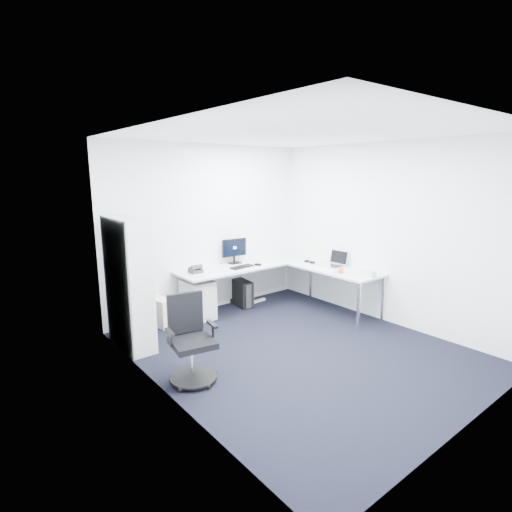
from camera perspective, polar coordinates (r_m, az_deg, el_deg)
ground at (r=5.35m, az=5.93°, el=-13.14°), size 4.20×4.20×0.00m
ceiling at (r=4.87m, az=6.63°, el=17.05°), size 4.20×4.20×0.00m
wall_back at (r=6.57m, az=-6.77°, el=3.86°), size 3.60×0.02×2.70m
wall_front at (r=3.78m, az=29.29°, el=-3.47°), size 3.60×0.02×2.70m
wall_left at (r=3.90m, az=-12.87°, el=-1.81°), size 0.02×4.20×2.70m
wall_right at (r=6.32m, az=17.96°, el=3.05°), size 0.02×4.20×2.70m
l_desk at (r=6.53m, az=0.83°, el=-4.91°), size 2.53×1.42×0.74m
drawer_pedestal at (r=6.35m, az=-8.30°, el=-6.16°), size 0.40×0.49×0.61m
bookshelf at (r=5.39m, az=-17.73°, el=-3.76°), size 0.33×0.86×1.71m
task_chair at (r=4.45m, az=-9.06°, el=-11.82°), size 0.62×0.62×0.95m
black_pc_tower at (r=6.88m, az=-2.04°, el=-5.30°), size 0.27×0.48×0.45m
beige_pc_tower at (r=6.19m, az=-13.52°, el=-7.75°), size 0.26×0.47×0.42m
power_strip at (r=7.13m, az=0.30°, el=-6.42°), size 0.33×0.09×0.04m
monitor at (r=6.75m, az=-3.08°, el=0.75°), size 0.46×0.18×0.44m
black_keyboard at (r=6.50m, az=-2.00°, el=-1.55°), size 0.43×0.19×0.02m
mouse at (r=6.63m, az=0.29°, el=-1.22°), size 0.09×0.11×0.03m
desk_phone at (r=6.21m, az=-8.64°, el=-1.80°), size 0.18×0.18×0.13m
laptop at (r=6.63m, az=10.66°, el=-0.43°), size 0.38×0.37×0.26m
white_keyboard at (r=6.41m, az=9.74°, el=-1.93°), size 0.16×0.44×0.01m
headphones at (r=6.90m, az=7.67°, el=-0.71°), size 0.13×0.21×0.05m
orange_fruit at (r=6.26m, az=12.00°, el=-2.01°), size 0.09×0.09×0.09m
tissue_box at (r=6.18m, az=15.55°, el=-2.37°), size 0.15×0.26×0.09m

